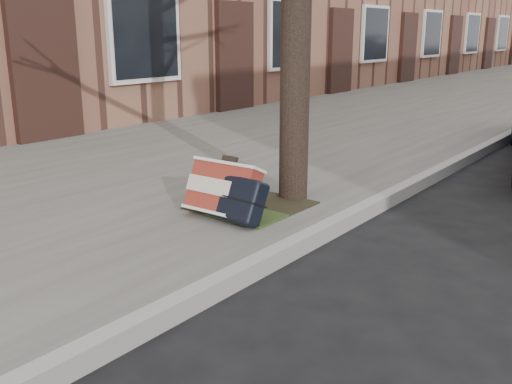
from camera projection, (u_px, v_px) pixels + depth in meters
The scene contains 5 objects.
ground at pixel (420, 358), 2.81m from camera, with size 120.00×120.00×0.00m, color black.
near_sidewalk at pixel (500, 86), 16.41m from camera, with size 5.00×70.00×0.12m, color slate.
dirt_patch at pixel (251, 205), 4.87m from camera, with size 0.85×0.85×0.01m, color black.
suitcase_red at pixel (223, 190), 4.52m from camera, with size 0.59×0.16×0.43m, color maroon.
suitcase_navy at pixel (236, 198), 4.41m from camera, with size 0.49×0.16×0.35m, color black.
Camera 1 is at (0.87, -2.46, 1.55)m, focal length 40.00 mm.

